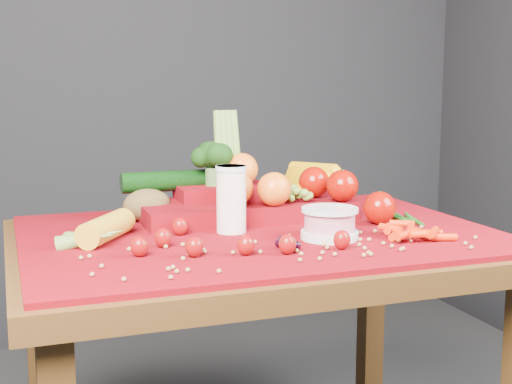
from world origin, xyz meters
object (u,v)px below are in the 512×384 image
object	(u,v)px
table	(259,277)
yogurt_bowl	(330,222)
produce_mound	(255,194)
milk_glass	(231,197)

from	to	relation	value
table	yogurt_bowl	world-z (taller)	yogurt_bowl
produce_mound	milk_glass	bearing A→B (deg)	-127.53
table	milk_glass	bearing A→B (deg)	168.09
milk_glass	produce_mound	xyz separation A→B (m)	(0.11, 0.14, -0.02)
table	milk_glass	world-z (taller)	milk_glass
table	yogurt_bowl	size ratio (longest dim) A/B	8.73
table	produce_mound	distance (m)	0.23
produce_mound	yogurt_bowl	bearing A→B (deg)	-74.93
milk_glass	produce_mound	size ratio (longest dim) A/B	0.25
table	yogurt_bowl	xyz separation A→B (m)	(0.12, -0.12, 0.14)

